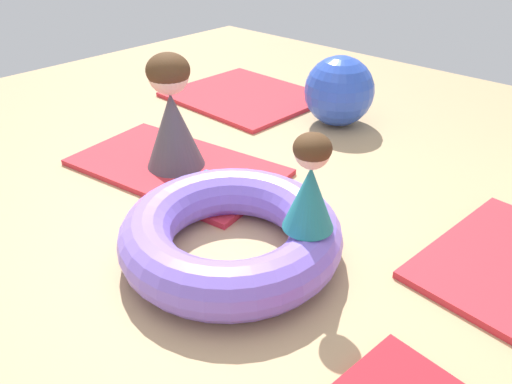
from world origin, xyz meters
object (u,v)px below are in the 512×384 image
at_px(inflatable_cushion, 231,234).
at_px(adult_seated, 172,114).
at_px(child_in_teal, 310,184).
at_px(play_ball_yellow, 176,137).
at_px(exercise_ball_large, 339,91).
at_px(play_ball_blue, 207,174).

height_order(inflatable_cushion, adult_seated, adult_seated).
relative_size(child_in_teal, adult_seated, 0.62).
bearing_deg(adult_seated, play_ball_yellow, 168.17).
bearing_deg(exercise_ball_large, play_ball_blue, -91.66).
distance_m(inflatable_cushion, adult_seated, 1.15).
bearing_deg(exercise_ball_large, play_ball_yellow, -118.11).
distance_m(child_in_teal, play_ball_blue, 1.21).
xyz_separation_m(play_ball_yellow, play_ball_blue, (0.62, -0.25, -0.01)).
height_order(child_in_teal, adult_seated, adult_seated).
relative_size(play_ball_yellow, play_ball_blue, 1.29).
distance_m(child_in_teal, adult_seated, 1.43).
bearing_deg(play_ball_blue, adult_seated, -178.61).
relative_size(inflatable_cushion, child_in_teal, 2.38).
relative_size(play_ball_yellow, exercise_ball_large, 0.15).
relative_size(adult_seated, exercise_ball_large, 1.37).
height_order(adult_seated, exercise_ball_large, adult_seated).
bearing_deg(inflatable_cushion, play_ball_yellow, 151.93).
distance_m(inflatable_cushion, play_ball_blue, 0.84).
height_order(play_ball_yellow, exercise_ball_large, exercise_ball_large).
xyz_separation_m(play_ball_blue, exercise_ball_large, (0.04, 1.49, 0.22)).
distance_m(adult_seated, play_ball_blue, 0.48).
relative_size(adult_seated, play_ball_blue, 12.13).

